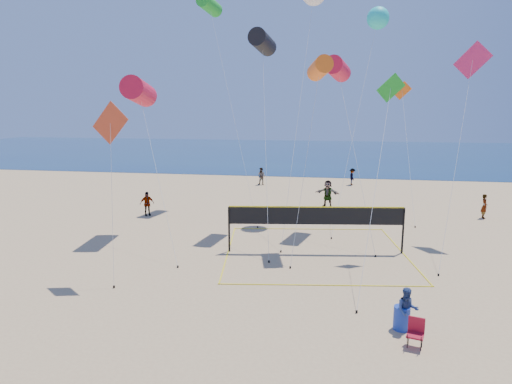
# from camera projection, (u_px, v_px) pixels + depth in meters

# --- Properties ---
(ocean) EXTENTS (140.00, 50.00, 0.03)m
(ocean) POSITION_uv_depth(u_px,v_px,m) (317.00, 153.00, 71.38)
(ocean) COLOR navy
(ocean) RESTS_ON ground
(bystander_a) EXTENTS (0.74, 0.58, 1.50)m
(bystander_a) POSITION_uv_depth(u_px,v_px,m) (407.00, 310.00, 14.92)
(bystander_a) COLOR navy
(bystander_a) RESTS_ON ground
(far_person_0) EXTENTS (1.01, 0.88, 1.64)m
(far_person_0) POSITION_uv_depth(u_px,v_px,m) (147.00, 204.00, 30.70)
(far_person_0) COLOR gray
(far_person_0) RESTS_ON ground
(far_person_1) EXTENTS (1.90, 1.04, 1.95)m
(far_person_1) POSITION_uv_depth(u_px,v_px,m) (328.00, 193.00, 33.46)
(far_person_1) COLOR gray
(far_person_1) RESTS_ON ground
(far_person_2) EXTENTS (0.42, 0.61, 1.61)m
(far_person_2) POSITION_uv_depth(u_px,v_px,m) (484.00, 206.00, 29.98)
(far_person_2) COLOR gray
(far_person_2) RESTS_ON ground
(far_person_3) EXTENTS (0.90, 0.77, 1.63)m
(far_person_3) POSITION_uv_depth(u_px,v_px,m) (262.00, 176.00, 42.57)
(far_person_3) COLOR gray
(far_person_3) RESTS_ON ground
(far_person_4) EXTENTS (0.68, 1.06, 1.56)m
(far_person_4) POSITION_uv_depth(u_px,v_px,m) (352.00, 177.00, 42.54)
(far_person_4) COLOR gray
(far_person_4) RESTS_ON ground
(camp_chair) EXTENTS (0.60, 0.71, 1.02)m
(camp_chair) POSITION_uv_depth(u_px,v_px,m) (416.00, 331.00, 14.00)
(camp_chair) COLOR maroon
(camp_chair) RESTS_ON ground
(trash_barrel) EXTENTS (0.67, 0.67, 0.80)m
(trash_barrel) POSITION_uv_depth(u_px,v_px,m) (402.00, 318.00, 15.11)
(trash_barrel) COLOR #1A38A9
(trash_barrel) RESTS_ON ground
(volleyball_net) EXTENTS (10.03, 9.90, 2.39)m
(volleyball_net) POSITION_uv_depth(u_px,v_px,m) (316.00, 221.00, 22.84)
(volleyball_net) COLOR black
(volleyball_net) RESTS_ON ground
(kite_0) EXTENTS (4.73, 7.06, 8.93)m
(kite_0) POSITION_uv_depth(u_px,v_px,m) (139.00, 92.00, 25.27)
(kite_0) COLOR red
(kite_0) RESTS_ON ground
(kite_1) EXTENTS (2.03, 7.71, 11.56)m
(kite_1) POSITION_uv_depth(u_px,v_px,m) (263.00, 42.00, 25.98)
(kite_1) COLOR black
(kite_1) RESTS_ON ground
(kite_2) EXTENTS (1.74, 4.91, 9.73)m
(kite_2) POSITION_uv_depth(u_px,v_px,m) (320.00, 68.00, 22.59)
(kite_2) COLOR orange
(kite_2) RESTS_ON ground
(kite_3) EXTENTS (1.79, 1.56, 7.52)m
(kite_3) POSITION_uv_depth(u_px,v_px,m) (110.00, 129.00, 18.72)
(kite_3) COLOR #C94122
(kite_3) RESTS_ON ground
(kite_4) EXTENTS (2.37, 7.57, 8.86)m
(kite_4) POSITION_uv_depth(u_px,v_px,m) (389.00, 101.00, 21.27)
(kite_4) COLOR green
(kite_4) RESTS_ON ground
(kite_5) EXTENTS (3.35, 7.18, 10.67)m
(kite_5) POSITION_uv_depth(u_px,v_px,m) (471.00, 68.00, 23.95)
(kite_5) COLOR #D12562
(kite_5) RESTS_ON ground
(kite_7) EXTENTS (3.68, 9.61, 13.91)m
(kite_7) POSITION_uv_depth(u_px,v_px,m) (378.00, 18.00, 30.91)
(kite_7) COLOR #24DED1
(kite_7) RESTS_ON ground
(kite_8) EXTENTS (5.30, 7.96, 14.98)m
(kite_8) POSITION_uv_depth(u_px,v_px,m) (209.00, 5.00, 32.26)
(kite_8) COLOR green
(kite_8) RESTS_ON ground
(kite_9) EXTENTS (1.35, 6.87, 9.06)m
(kite_9) POSITION_uv_depth(u_px,v_px,m) (403.00, 100.00, 32.38)
(kite_9) COLOR orange
(kite_9) RESTS_ON ground
(kite_10) EXTENTS (2.93, 6.73, 10.09)m
(kite_10) POSITION_uv_depth(u_px,v_px,m) (338.00, 69.00, 26.16)
(kite_10) COLOR red
(kite_10) RESTS_ON ground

